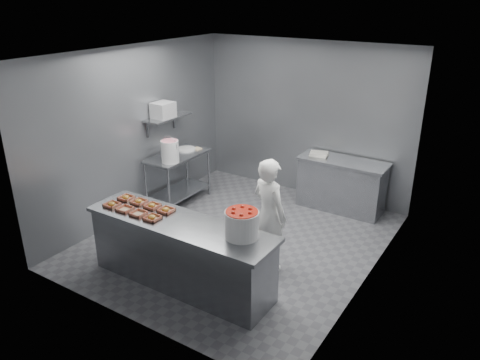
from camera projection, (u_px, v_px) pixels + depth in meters
name	position (u px, v px, depth m)	size (l,w,h in m)	color
floor	(238.00, 240.00, 7.21)	(4.50, 4.50, 0.00)	#4C4C51
ceiling	(238.00, 53.00, 6.14)	(4.50, 4.50, 0.00)	white
wall_back	(305.00, 120.00, 8.43)	(4.00, 0.04, 2.80)	slate
wall_left	(136.00, 132.00, 7.67)	(0.04, 4.50, 2.80)	slate
wall_right	(376.00, 183.00, 5.68)	(0.04, 4.50, 2.80)	slate
service_counter	(181.00, 253.00, 5.98)	(2.60, 0.70, 0.90)	slate
prep_table	(178.00, 171.00, 8.27)	(0.60, 1.20, 0.90)	slate
back_counter	(341.00, 185.00, 8.07)	(1.50, 0.60, 0.90)	slate
wall_shelf	(168.00, 117.00, 7.99)	(0.35, 0.90, 0.03)	slate
tray_0	(112.00, 204.00, 6.22)	(0.19, 0.18, 0.06)	tan
tray_1	(125.00, 209.00, 6.10)	(0.19, 0.18, 0.04)	tan
tray_2	(138.00, 213.00, 5.98)	(0.19, 0.18, 0.04)	tan
tray_3	(152.00, 218.00, 5.86)	(0.19, 0.18, 0.06)	tan
tray_4	(126.00, 198.00, 6.43)	(0.19, 0.18, 0.06)	tan
tray_5	(139.00, 202.00, 6.31)	(0.19, 0.18, 0.06)	tan
tray_6	(152.00, 206.00, 6.19)	(0.19, 0.18, 0.06)	tan
tray_7	(166.00, 210.00, 6.07)	(0.19, 0.18, 0.06)	tan
worker	(269.00, 214.00, 6.25)	(0.58, 0.38, 1.58)	white
strawberry_tub	(242.00, 223.00, 5.40)	(0.40, 0.40, 0.33)	silver
glaze_bucket	(170.00, 151.00, 7.75)	(0.31, 0.29, 0.45)	silver
bucket_lid	(186.00, 149.00, 8.41)	(0.35, 0.35, 0.03)	silver
rag	(197.00, 149.00, 8.44)	(0.14, 0.12, 0.02)	#CCB28C
appliance	(163.00, 110.00, 7.86)	(0.30, 0.35, 0.26)	gray
paper_stack	(319.00, 154.00, 8.11)	(0.30, 0.22, 0.06)	silver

